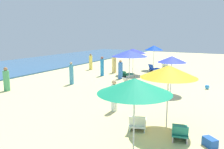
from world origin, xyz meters
name	(u,v)px	position (x,y,z in m)	size (l,w,h in m)	color
ocean	(1,69)	(0.00, 24.54, 0.06)	(60.00, 10.93, 0.12)	#316292
umbrella_0	(129,53)	(-1.39, 9.05, 2.44)	(2.42, 2.42, 2.65)	silver
lounge_chair_0_0	(131,82)	(-0.38, 9.35, 0.23)	(1.56, 1.07, 0.65)	silver
umbrella_1	(154,48)	(7.28, 10.24, 2.28)	(1.87, 1.87, 2.52)	silver
lounge_chair_1_0	(166,67)	(8.27, 9.18, 0.29)	(1.28, 0.70, 0.71)	silver
lounge_chair_1_1	(154,69)	(6.36, 9.84, 0.26)	(1.48, 1.02, 0.77)	silver
umbrella_2	(172,59)	(-1.13, 6.26, 2.17)	(1.81, 1.81, 2.37)	silver
umbrella_3	(169,71)	(-6.68, 4.98, 2.32)	(2.23, 2.23, 2.57)	silver
lounge_chair_3_0	(138,123)	(-7.31, 5.97, 0.24)	(1.37, 1.01, 0.70)	silver
lounge_chair_3_1	(180,132)	(-7.39, 4.28, 0.26)	(1.31, 0.81, 0.69)	silver
umbrella_4	(135,86)	(-9.63, 5.16, 2.33)	(2.14, 2.14, 2.56)	silver
umbrella_5	(133,51)	(3.79, 11.04, 2.17)	(2.35, 2.35, 2.37)	silver
lounge_chair_5_0	(127,74)	(2.44, 11.01, 0.23)	(1.45, 0.89, 0.62)	silver
beachgoer_0	(91,62)	(4.32, 16.04, 0.77)	(0.45, 0.45, 1.65)	#F8E05C
beachgoer_1	(114,65)	(3.77, 12.98, 0.80)	(0.43, 0.43, 1.73)	#F9D370
beachgoer_2	(120,70)	(1.49, 11.16, 0.73)	(0.40, 0.40, 1.59)	#3B78CE
beachgoer_3	(102,67)	(1.88, 13.18, 0.83)	(0.40, 0.40, 1.74)	#2890D8
beachgoer_4	(71,74)	(-2.16, 13.41, 0.79)	(0.44, 0.44, 1.69)	#4699C2
beachgoer_5	(114,96)	(-5.90, 7.81, 0.75)	(0.38, 0.38, 1.56)	silver
beachgoer_7	(6,80)	(-5.79, 15.94, 0.73)	(0.54, 0.54, 1.59)	#4DA86C
beach_ball_0	(207,87)	(1.10, 4.32, 0.16)	(0.31, 0.31, 0.31)	#3795E7
cooler_box_2	(210,142)	(-7.53, 3.25, 0.16)	(0.49, 0.30, 0.31)	#1E50B1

